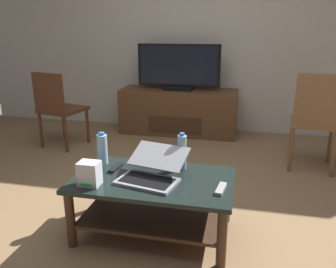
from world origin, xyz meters
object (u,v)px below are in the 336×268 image
at_px(laptop, 152,171).
at_px(water_bottle_near, 102,149).
at_px(coffee_table, 153,196).
at_px(dining_chair, 316,117).
at_px(router_box, 89,174).
at_px(media_cabinet, 178,111).
at_px(water_bottle_far, 182,152).
at_px(cell_phone, 90,173).
at_px(television, 179,68).
at_px(side_chair, 57,106).
at_px(soundbar_remote, 221,189).
at_px(tv_remote, 116,168).

relative_size(laptop, water_bottle_near, 1.94).
height_order(coffee_table, dining_chair, dining_chair).
height_order(coffee_table, router_box, router_box).
bearing_deg(router_box, laptop, 26.03).
height_order(media_cabinet, water_bottle_far, water_bottle_far).
xyz_separation_m(laptop, cell_phone, (-0.43, -0.02, -0.05)).
relative_size(coffee_table, television, 0.99).
bearing_deg(coffee_table, water_bottle_far, 51.75).
bearing_deg(water_bottle_far, coffee_table, -128.25).
relative_size(coffee_table, media_cabinet, 0.69).
distance_m(coffee_table, side_chair, 2.14).
xyz_separation_m(laptop, soundbar_remote, (0.45, -0.07, -0.05)).
height_order(coffee_table, television, television).
xyz_separation_m(dining_chair, tv_remote, (-1.53, -1.30, -0.12)).
distance_m(laptop, router_box, 0.40).
xyz_separation_m(dining_chair, soundbar_remote, (-0.78, -1.47, -0.12)).
distance_m(cell_phone, tv_remote, 0.18).
bearing_deg(water_bottle_near, router_box, -80.20).
height_order(router_box, tv_remote, router_box).
xyz_separation_m(router_box, cell_phone, (-0.07, 0.16, -0.07)).
distance_m(water_bottle_near, cell_phone, 0.22).
distance_m(water_bottle_near, tv_remote, 0.18).
distance_m(side_chair, soundbar_remote, 2.52).
height_order(dining_chair, water_bottle_far, dining_chair).
height_order(side_chair, tv_remote, side_chair).
xyz_separation_m(media_cabinet, cell_phone, (-0.15, -2.37, 0.13)).
xyz_separation_m(side_chair, soundbar_remote, (1.98, -1.55, -0.08)).
relative_size(water_bottle_near, soundbar_remote, 1.48).
bearing_deg(cell_phone, router_box, -96.56).
xyz_separation_m(router_box, soundbar_remote, (0.81, 0.11, -0.07)).
bearing_deg(side_chair, laptop, -44.07).
bearing_deg(coffee_table, media_cabinet, 96.85).
bearing_deg(cell_phone, coffee_table, -28.20).
relative_size(coffee_table, dining_chair, 1.09).
bearing_deg(media_cabinet, water_bottle_far, -78.49).
bearing_deg(water_bottle_near, laptop, -22.54).
bearing_deg(tv_remote, dining_chair, 47.13).
relative_size(laptop, soundbar_remote, 2.87).
bearing_deg(coffee_table, side_chair, 136.16).
bearing_deg(soundbar_remote, coffee_table, 178.04).
distance_m(router_box, soundbar_remote, 0.82).
distance_m(media_cabinet, cell_phone, 2.38).
relative_size(television, soundbar_remote, 6.64).
xyz_separation_m(television, router_box, (-0.08, -2.51, -0.37)).
bearing_deg(water_bottle_near, tv_remote, -30.46).
relative_size(television, dining_chair, 1.10).
distance_m(television, tv_remote, 2.28).
xyz_separation_m(laptop, water_bottle_far, (0.16, 0.21, 0.07)).
bearing_deg(water_bottle_near, coffee_table, -21.25).
xyz_separation_m(television, tv_remote, (-0.01, -2.23, -0.44)).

